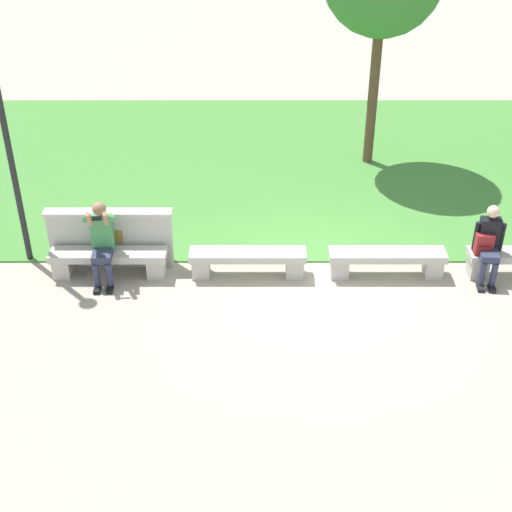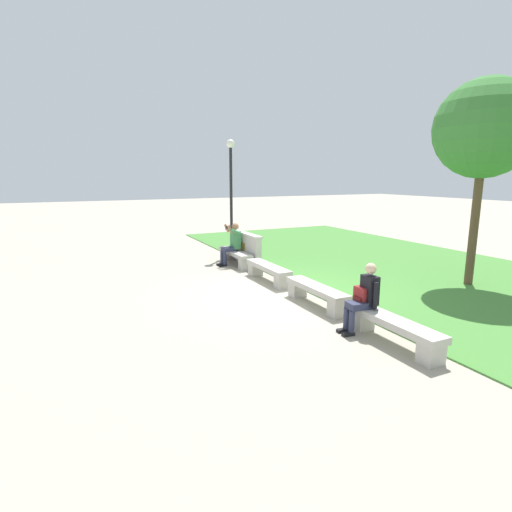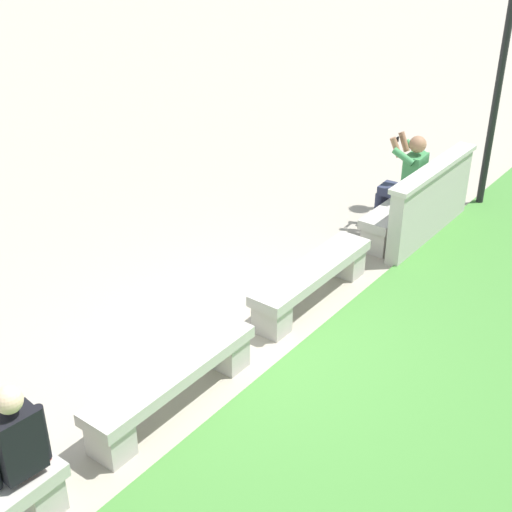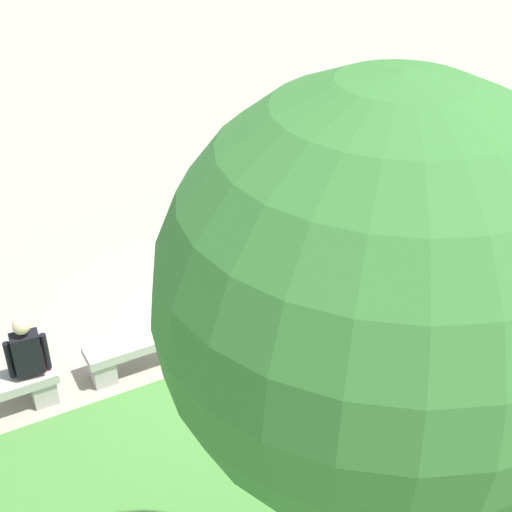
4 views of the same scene
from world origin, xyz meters
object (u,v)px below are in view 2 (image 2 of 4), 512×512
bench_far (394,328)px  person_distant (364,296)px  backpack (362,297)px  bench_near (268,270)px  bench_main (235,255)px  bench_mid (316,292)px  tree_behind_wall (485,130)px  person_photographer (232,242)px  lamp_post (231,181)px

bench_far → person_distant: (-0.68, -0.07, 0.37)m
backpack → bench_near: bearing=179.3°
bench_main → bench_far: size_ratio=1.00×
bench_mid → tree_behind_wall: (0.30, 4.49, 3.56)m
bench_near → bench_far: size_ratio=1.00×
bench_mid → bench_near: bearing=180.0°
backpack → tree_behind_wall: (-1.21, 4.54, 3.23)m
bench_far → person_photographer: bearing=-179.3°
person_distant → tree_behind_wall: (-1.28, 4.56, 3.18)m
bench_main → lamp_post: bearing=161.7°
bench_main → tree_behind_wall: bearing=43.0°
tree_behind_wall → bench_main: bearing=-137.0°
bench_far → backpack: size_ratio=4.41×
backpack → tree_behind_wall: bearing=104.9°
person_photographer → tree_behind_wall: bearing=43.2°
bench_near → bench_mid: 2.26m
bench_main → tree_behind_wall: (4.82, 4.49, 3.56)m
tree_behind_wall → person_distant: bearing=-74.3°
bench_far → backpack: backpack is taller
bench_near → person_photographer: bearing=-178.1°
backpack → tree_behind_wall: tree_behind_wall is taller
person_photographer → tree_behind_wall: size_ratio=0.26×
bench_main → bench_mid: size_ratio=1.00×
lamp_post → bench_far: bearing=-3.3°
bench_mid → person_photographer: 4.59m
bench_main → person_distant: bearing=-0.6°
bench_main → lamp_post: 2.75m
bench_main → person_distant: person_distant is taller
person_photographer → backpack: bearing=0.3°
bench_far → lamp_post: 8.55m
bench_far → person_photographer: (-6.83, -0.08, 0.44)m
bench_far → person_photographer: size_ratio=1.43×
bench_near → person_distant: bearing=-1.0°
bench_near → person_distant: person_distant is taller
person_distant → bench_mid: bearing=177.6°
bench_far → backpack: (-0.75, -0.05, 0.33)m
person_photographer → person_distant: size_ratio=1.05×
bench_near → tree_behind_wall: bearing=60.4°
person_distant → backpack: 0.09m
backpack → bench_main: bearing=179.5°
person_photographer → person_distant: 6.15m
person_distant → bench_main: bearing=179.4°
bench_near → backpack: bearing=-0.7°
bench_mid → person_distant: person_distant is taller
bench_near → bench_far: bearing=0.0°
lamp_post → backpack: bearing=-4.1°
bench_far → tree_behind_wall: 6.06m
person_photographer → lamp_post: (-1.40, 0.56, 1.85)m
bench_main → person_distant: size_ratio=1.50×
tree_behind_wall → lamp_post: size_ratio=1.28×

